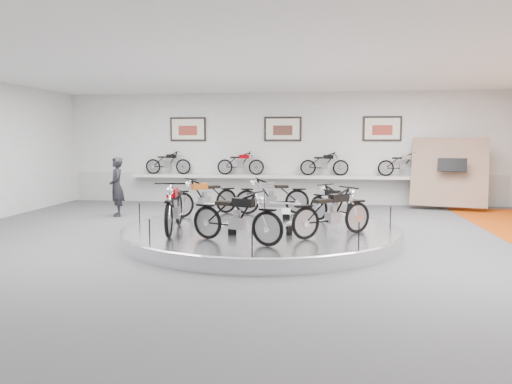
# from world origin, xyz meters

# --- Properties ---
(floor) EXTENTS (16.00, 16.00, 0.00)m
(floor) POSITION_xyz_m (0.00, 0.00, 0.00)
(floor) COLOR #4D4D4F
(floor) RESTS_ON ground
(ceiling) EXTENTS (16.00, 16.00, 0.00)m
(ceiling) POSITION_xyz_m (0.00, 0.00, 4.00)
(ceiling) COLOR white
(ceiling) RESTS_ON wall_back
(wall_back) EXTENTS (16.00, 0.00, 16.00)m
(wall_back) POSITION_xyz_m (0.00, 7.00, 2.00)
(wall_back) COLOR white
(wall_back) RESTS_ON floor
(wall_front) EXTENTS (16.00, 0.00, 16.00)m
(wall_front) POSITION_xyz_m (0.00, -7.00, 2.00)
(wall_front) COLOR white
(wall_front) RESTS_ON floor
(dado_band) EXTENTS (15.68, 0.04, 1.10)m
(dado_band) POSITION_xyz_m (0.00, 6.98, 0.55)
(dado_band) COLOR #BCBCBA
(dado_band) RESTS_ON floor
(display_platform) EXTENTS (6.40, 6.40, 0.30)m
(display_platform) POSITION_xyz_m (0.00, 0.30, 0.15)
(display_platform) COLOR silver
(display_platform) RESTS_ON floor
(platform_rim) EXTENTS (6.40, 6.40, 0.10)m
(platform_rim) POSITION_xyz_m (0.00, 0.30, 0.27)
(platform_rim) COLOR #B2B2BA
(platform_rim) RESTS_ON display_platform
(shelf) EXTENTS (11.00, 0.55, 0.10)m
(shelf) POSITION_xyz_m (0.00, 6.70, 1.00)
(shelf) COLOR silver
(shelf) RESTS_ON wall_back
(poster_left) EXTENTS (1.35, 0.06, 0.88)m
(poster_left) POSITION_xyz_m (-3.50, 6.96, 2.70)
(poster_left) COLOR white
(poster_left) RESTS_ON wall_back
(poster_center) EXTENTS (1.35, 0.06, 0.88)m
(poster_center) POSITION_xyz_m (0.00, 6.96, 2.70)
(poster_center) COLOR white
(poster_center) RESTS_ON wall_back
(poster_right) EXTENTS (1.35, 0.06, 0.88)m
(poster_right) POSITION_xyz_m (3.50, 6.96, 2.70)
(poster_right) COLOR white
(poster_right) RESTS_ON wall_back
(display_panel) EXTENTS (2.56, 1.52, 2.30)m
(display_panel) POSITION_xyz_m (5.60, 6.10, 1.25)
(display_panel) COLOR #92715B
(display_panel) RESTS_ON floor
(shelf_bike_a) EXTENTS (1.22, 0.43, 0.73)m
(shelf_bike_a) POSITION_xyz_m (-4.20, 6.70, 1.42)
(shelf_bike_a) COLOR black
(shelf_bike_a) RESTS_ON shelf
(shelf_bike_b) EXTENTS (1.22, 0.43, 0.73)m
(shelf_bike_b) POSITION_xyz_m (-1.50, 6.70, 1.42)
(shelf_bike_b) COLOR #920009
(shelf_bike_b) RESTS_ON shelf
(shelf_bike_c) EXTENTS (1.22, 0.43, 0.73)m
(shelf_bike_c) POSITION_xyz_m (1.50, 6.70, 1.42)
(shelf_bike_c) COLOR black
(shelf_bike_c) RESTS_ON shelf
(shelf_bike_d) EXTENTS (1.22, 0.43, 0.73)m
(shelf_bike_d) POSITION_xyz_m (4.20, 6.70, 1.42)
(shelf_bike_d) COLOR silver
(shelf_bike_d) RESTS_ON shelf
(bike_a) EXTENTS (1.50, 1.55, 0.94)m
(bike_a) POSITION_xyz_m (1.75, 0.93, 0.77)
(bike_a) COLOR black
(bike_a) RESTS_ON display_platform
(bike_b) EXTENTS (1.81, 0.93, 1.01)m
(bike_b) POSITION_xyz_m (0.06, 2.30, 0.81)
(bike_b) COLOR silver
(bike_b) RESTS_ON display_platform
(bike_c) EXTENTS (1.65, 1.64, 1.01)m
(bike_c) POSITION_xyz_m (-1.69, 1.82, 0.81)
(bike_c) COLOR #B4571A
(bike_c) RESTS_ON display_platform
(bike_d) EXTENTS (0.94, 1.99, 1.13)m
(bike_d) POSITION_xyz_m (-1.85, -0.53, 0.86)
(bike_d) COLOR #920009
(bike_d) RESTS_ON display_platform
(bike_e) EXTENTS (1.86, 1.26, 1.03)m
(bike_e) POSITION_xyz_m (-0.28, -1.56, 0.82)
(bike_e) COLOR black
(bike_e) RESTS_ON display_platform
(bike_f) EXTENTS (1.75, 1.57, 1.03)m
(bike_f) POSITION_xyz_m (1.60, -0.67, 0.81)
(bike_f) COLOR black
(bike_f) RESTS_ON display_platform
(visitor) EXTENTS (0.69, 0.78, 1.80)m
(visitor) POSITION_xyz_m (-4.76, 3.27, 0.90)
(visitor) COLOR black
(visitor) RESTS_ON floor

